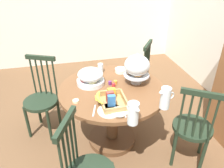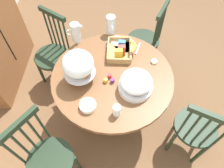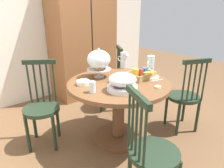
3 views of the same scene
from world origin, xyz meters
The scene contains 22 objects.
ground_plane centered at (0.00, 0.00, 0.00)m, with size 10.00×10.00×0.00m, color brown.
dining_table centered at (0.02, -0.02, 0.51)m, with size 1.13×1.13×0.74m.
windsor_chair_near_window centered at (-0.68, 0.50, 0.45)m, with size 0.46×0.46×0.97m.
windsor_chair_by_cabinet centered at (-0.36, -0.80, 0.45)m, with size 0.44×0.44×0.97m.
windsor_chair_facing_door centered at (0.80, -0.41, 0.45)m, with size 0.44×0.44×0.97m.
windsor_chair_far_side centered at (0.51, 0.69, 0.45)m, with size 0.46×0.46×0.97m.
pastry_stand_with_dome centered at (-0.04, 0.26, 0.94)m, with size 0.28×0.28×0.34m.
fruit_platter_covered centered at (-0.13, -0.23, 0.83)m, with size 0.30×0.30×0.18m.
orange_juice_pitcher centered at (0.47, 0.36, 0.84)m, with size 0.09×0.17×0.21m.
milk_pitcher centered at (0.61, 0.01, 0.83)m, with size 0.18×0.09×0.20m.
cereal_basket centered at (0.30, -0.10, 0.78)m, with size 0.32×0.30×0.12m.
china_plate_large centered at (0.41, -0.14, 0.75)m, with size 0.22×0.22×0.01m, color white.
china_plate_small centered at (0.46, -0.06, 0.76)m, with size 0.15×0.15×0.01m, color white.
cereal_bowl centered at (-0.32, 0.17, 0.76)m, with size 0.14×0.14×0.04m, color white.
drinking_glass centered at (-0.38, -0.07, 0.80)m, with size 0.06×0.06×0.11m, color silver.
butter_dish centered at (0.19, -0.42, 0.75)m, with size 0.06×0.06×0.02m, color beige.
jam_jar_strawberry centered at (-0.01, 0.00, 0.76)m, with size 0.04×0.04×0.04m, color #B7282D.
jam_jar_apricot centered at (-0.06, 0.03, 0.76)m, with size 0.04×0.04×0.04m, color orange.
jam_jar_grape centered at (-0.06, -0.03, 0.76)m, with size 0.04×0.04×0.04m, color #5B2366.
table_knife centered at (0.45, 0.00, 0.74)m, with size 0.17×0.01×0.01m, color silver.
dinner_fork centered at (0.46, 0.02, 0.74)m, with size 0.17×0.01×0.01m, color silver.
soup_spoon centered at (0.37, -0.27, 0.74)m, with size 0.17×0.01×0.01m, color silver.
Camera 2 is at (-1.15, -0.06, 2.26)m, focal length 33.28 mm.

